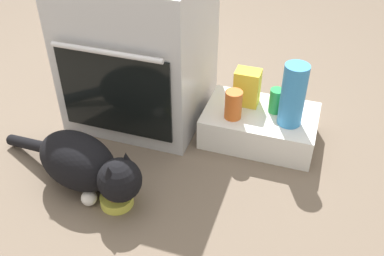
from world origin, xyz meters
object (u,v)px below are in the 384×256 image
(cat, at_px, (85,164))
(snack_bag, at_px, (247,87))
(water_bottle, at_px, (293,95))
(soda_can, at_px, (276,101))
(food_bowl, at_px, (117,199))
(oven, at_px, (140,48))
(sauce_jar, at_px, (233,105))
(pantry_cabinet, at_px, (260,125))

(cat, relative_size, snack_bag, 4.42)
(water_bottle, bearing_deg, cat, -145.16)
(soda_can, bearing_deg, snack_bag, 170.27)
(water_bottle, bearing_deg, soda_can, 137.20)
(food_bowl, distance_m, cat, 0.20)
(oven, height_order, food_bowl, oven)
(oven, distance_m, sauce_jar, 0.55)
(soda_can, bearing_deg, oven, 179.08)
(oven, distance_m, soda_can, 0.71)
(soda_can, xyz_separation_m, water_bottle, (0.08, -0.07, 0.09))
(cat, bearing_deg, snack_bag, 65.46)
(cat, distance_m, water_bottle, 0.95)
(pantry_cabinet, distance_m, cat, 0.86)
(pantry_cabinet, distance_m, snack_bag, 0.20)
(food_bowl, xyz_separation_m, water_bottle, (0.61, 0.58, 0.28))
(water_bottle, distance_m, snack_bag, 0.25)
(snack_bag, bearing_deg, oven, -178.51)
(pantry_cabinet, height_order, water_bottle, water_bottle)
(food_bowl, relative_size, soda_can, 1.16)
(sauce_jar, bearing_deg, food_bowl, -123.17)
(food_bowl, xyz_separation_m, cat, (-0.16, 0.05, 0.11))
(oven, xyz_separation_m, water_bottle, (0.77, -0.08, -0.07))
(food_bowl, xyz_separation_m, snack_bag, (0.39, 0.68, 0.22))
(sauce_jar, relative_size, snack_bag, 0.78)
(food_bowl, bearing_deg, soda_can, 50.65)
(sauce_jar, bearing_deg, oven, 166.68)
(oven, relative_size, soda_can, 6.31)
(food_bowl, relative_size, sauce_jar, 0.99)
(pantry_cabinet, distance_m, soda_can, 0.15)
(sauce_jar, bearing_deg, water_bottle, 8.71)
(oven, relative_size, food_bowl, 5.44)
(oven, height_order, soda_can, oven)
(food_bowl, relative_size, snack_bag, 0.77)
(food_bowl, xyz_separation_m, sauce_jar, (0.35, 0.54, 0.20))
(oven, distance_m, cat, 0.66)
(soda_can, xyz_separation_m, snack_bag, (-0.15, 0.03, 0.03))
(soda_can, bearing_deg, water_bottle, -42.80)
(pantry_cabinet, relative_size, water_bottle, 1.79)
(cat, relative_size, sauce_jar, 5.69)
(oven, bearing_deg, sauce_jar, -13.32)
(oven, distance_m, pantry_cabinet, 0.70)
(cat, distance_m, sauce_jar, 0.72)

